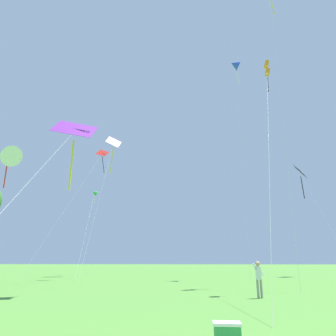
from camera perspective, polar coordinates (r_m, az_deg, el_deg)
name	(u,v)px	position (r m, az deg, el deg)	size (l,w,h in m)	color
kite_purple_streamer	(73,140)	(19.53, -17.10, 4.89)	(3.08, 12.28, 10.29)	purple
kite_green_small	(95,193)	(46.50, -13.39, -4.51)	(2.69, 10.54, 11.81)	green
kite_pink_low	(113,150)	(43.28, -10.19, 3.23)	(1.81, 12.23, 18.64)	pink
kite_white_distant	(9,155)	(26.22, -27.33, 2.22)	(2.42, 5.29, 10.42)	white
kite_red_high	(100,159)	(34.88, -12.41, 1.57)	(3.90, 9.06, 13.92)	red
kite_black_large	(301,177)	(43.91, 23.39, -1.59)	(3.03, 7.65, 13.99)	black
kite_orange_box	(267,70)	(24.08, 17.80, 16.79)	(3.47, 10.67, 15.54)	orange
kite_blue_delta	(235,65)	(41.96, 12.24, 18.11)	(1.57, 5.85, 26.28)	blue
person_far_back	(259,276)	(16.59, 16.36, -18.52)	(0.55, 0.24, 1.70)	gray
picnic_cooler	(227,333)	(7.59, 10.88, -27.73)	(0.60, 0.40, 0.44)	#2D8C47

